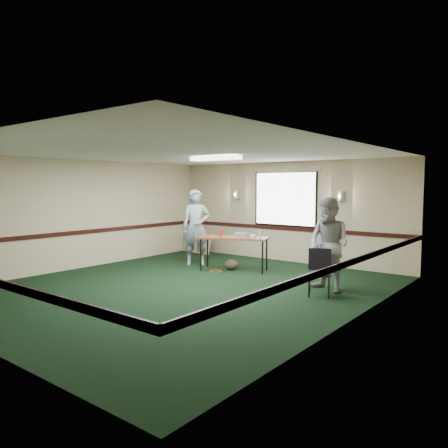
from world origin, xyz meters
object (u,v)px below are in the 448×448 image
Objects in this scene: folding_table at (234,239)px; person_right at (329,245)px; conference_chair at (319,268)px; projector at (242,235)px; person_left at (196,227)px.

person_right is at bearing -33.10° from folding_table.
conference_chair is at bearing -40.36° from folding_table.
conference_chair is 0.47× the size of person_right.
person_right reaches higher than projector.
conference_chair is 0.44× the size of person_left.
person_left reaches higher than person_right.
person_right is (3.94, -0.56, -0.06)m from person_left.
person_left is at bearing 141.94° from conference_chair.
person_right is at bearing -24.07° from projector.
projector is 0.36× the size of conference_chair.
person_left is at bearing 156.67° from folding_table.
person_right reaches higher than folding_table.
person_right is (0.02, 0.36, 0.41)m from conference_chair.
conference_chair is 0.54m from person_right.
person_right is (2.69, -0.53, 0.15)m from folding_table.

